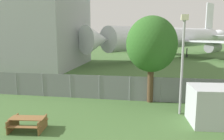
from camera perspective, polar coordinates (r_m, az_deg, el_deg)
The scene contains 5 objects.
perimeter_fence at distance 18.00m, azimuth 4.61°, elevation -4.83°, with size 56.07×0.07×2.03m.
airplane at distance 53.65m, azimuth 15.68°, elevation 8.05°, with size 35.36×42.20×13.90m.
picnic_bench_near_cabin at distance 13.65m, azimuth -21.19°, elevation -12.61°, with size 2.09×1.61×0.76m.
tree_left_of_cabin at distance 17.31m, azimuth 10.29°, elevation 6.57°, with size 3.95×3.95×6.83m.
light_mast at distance 15.13m, azimuth 18.00°, elevation 4.09°, with size 0.44×0.44×6.67m.
Camera 1 is at (1.46, -6.64, 5.48)m, focal length 35.00 mm.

